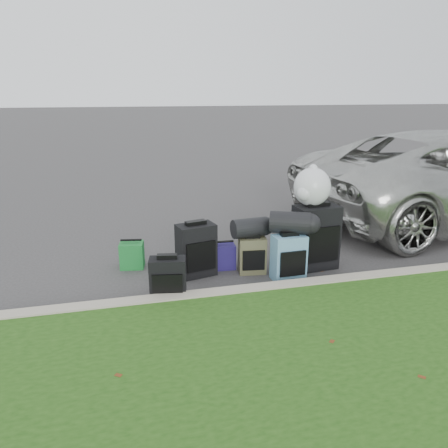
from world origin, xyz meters
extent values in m
plane|color=#383535|center=(0.00, 0.00, 0.00)|extent=(120.00, 120.00, 0.00)
cube|color=#9E937F|center=(0.00, -1.00, 0.07)|extent=(120.00, 0.18, 0.15)
cube|color=black|center=(-1.00, -0.80, 0.26)|extent=(0.44, 0.29, 0.51)
cube|color=black|center=(-0.56, -0.17, 0.34)|extent=(0.53, 0.38, 0.69)
cube|color=#3E3D27|center=(0.16, -0.27, 0.24)|extent=(0.38, 0.26, 0.48)
cube|color=#477189|center=(0.55, -0.58, 0.29)|extent=(0.42, 0.26, 0.59)
cube|color=black|center=(1.04, -0.30, 0.43)|extent=(0.61, 0.40, 0.86)
cube|color=#19742C|center=(-1.36, 0.29, 0.18)|extent=(0.35, 0.30, 0.35)
cube|color=navy|center=(-0.17, -0.02, 0.17)|extent=(0.33, 0.26, 0.33)
cylinder|color=black|center=(0.14, -0.22, 0.61)|extent=(0.49, 0.30, 0.25)
cylinder|color=black|center=(0.58, -0.49, 0.73)|extent=(0.57, 0.46, 0.28)
sphere|color=silver|center=(0.97, -0.24, 1.11)|extent=(0.49, 0.49, 0.49)
camera|label=1|loc=(-1.47, -5.36, 2.32)|focal=35.00mm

